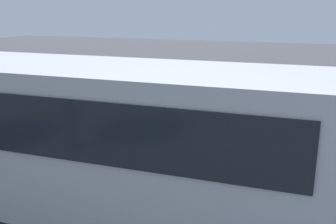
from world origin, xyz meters
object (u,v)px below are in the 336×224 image
(tour_bus, at_px, (90,146))
(spectator_far_left, at_px, (245,140))
(spectator_centre, at_px, (166,135))
(spectator_left, at_px, (207,137))
(spectator_right, at_px, (134,127))
(parked_motorcycle_silver, at_px, (233,170))
(stunt_motorcycle, at_px, (154,105))
(spectator_far_right, at_px, (102,129))

(tour_bus, relative_size, spectator_far_left, 5.43)
(spectator_centre, bearing_deg, spectator_left, -167.46)
(spectator_right, bearing_deg, parked_motorcycle_silver, 166.67)
(spectator_far_left, relative_size, spectator_right, 1.01)
(spectator_far_left, distance_m, spectator_left, 0.97)
(spectator_left, bearing_deg, spectator_far_left, -179.54)
(spectator_far_left, relative_size, stunt_motorcycle, 0.86)
(spectator_left, relative_size, stunt_motorcycle, 0.84)
(tour_bus, bearing_deg, stunt_motorcycle, -77.97)
(spectator_far_left, height_order, spectator_centre, spectator_far_left)
(stunt_motorcycle, bearing_deg, spectator_far_right, 92.51)
(spectator_far_left, distance_m, spectator_centre, 2.05)
(spectator_left, bearing_deg, parked_motorcycle_silver, 143.33)
(tour_bus, distance_m, spectator_far_left, 4.03)
(spectator_right, xyz_separation_m, stunt_motorcycle, (1.03, -4.10, -0.43))
(tour_bus, xyz_separation_m, spectator_centre, (-0.54, -2.81, -0.59))
(spectator_right, relative_size, parked_motorcycle_silver, 0.86)
(spectator_centre, bearing_deg, spectator_far_right, 0.67)
(spectator_right, xyz_separation_m, parked_motorcycle_silver, (-2.92, 0.69, -0.56))
(tour_bus, height_order, parked_motorcycle_silver, tour_bus)
(spectator_left, relative_size, parked_motorcycle_silver, 0.85)
(tour_bus, bearing_deg, spectator_far_right, -64.21)
(spectator_far_left, bearing_deg, spectator_right, -1.53)
(spectator_right, bearing_deg, spectator_far_left, 178.47)
(spectator_left, xyz_separation_m, stunt_motorcycle, (3.14, -4.19, -0.41))
(spectator_far_left, xyz_separation_m, spectator_right, (3.08, -0.08, -0.02))
(stunt_motorcycle, bearing_deg, tour_bus, 102.03)
(spectator_far_right, distance_m, parked_motorcycle_silver, 3.81)
(spectator_centre, distance_m, parked_motorcycle_silver, 1.99)
(spectator_left, bearing_deg, stunt_motorcycle, -53.14)
(tour_bus, distance_m, spectator_left, 3.50)
(tour_bus, height_order, spectator_centre, tour_bus)
(spectator_centre, xyz_separation_m, stunt_motorcycle, (2.08, -4.43, -0.44))
(parked_motorcycle_silver, bearing_deg, tour_bus, 45.40)
(spectator_right, relative_size, spectator_far_right, 1.04)
(tour_bus, xyz_separation_m, spectator_far_right, (1.35, -2.79, -0.64))
(spectator_centre, bearing_deg, spectator_far_left, -173.16)
(tour_bus, bearing_deg, spectator_left, -117.72)
(spectator_left, bearing_deg, tour_bus, 62.28)
(spectator_left, xyz_separation_m, spectator_far_right, (2.95, 0.26, -0.02))
(spectator_far_left, distance_m, spectator_right, 3.08)
(spectator_left, height_order, stunt_motorcycle, spectator_left)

